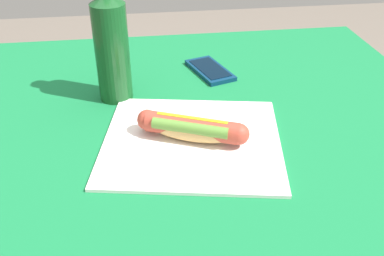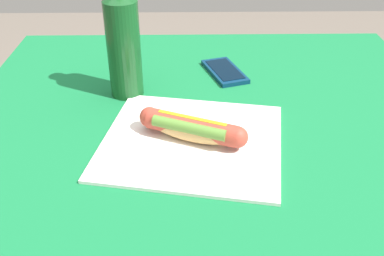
% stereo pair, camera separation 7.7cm
% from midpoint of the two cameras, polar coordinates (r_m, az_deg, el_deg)
% --- Properties ---
extents(dining_table, '(0.98, 1.00, 0.74)m').
position_cam_midpoint_polar(dining_table, '(0.90, 4.90, -7.76)').
color(dining_table, brown).
rests_on(dining_table, ground).
extents(paper_wrapper, '(0.36, 0.34, 0.01)m').
position_cam_midpoint_polar(paper_wrapper, '(0.78, 2.81, -1.76)').
color(paper_wrapper, silver).
rests_on(paper_wrapper, dining_table).
extents(hot_dog, '(0.19, 0.10, 0.05)m').
position_cam_midpoint_polar(hot_dog, '(0.77, 2.84, -0.11)').
color(hot_dog, tan).
rests_on(hot_dog, paper_wrapper).
extents(cell_phone, '(0.11, 0.15, 0.01)m').
position_cam_midpoint_polar(cell_phone, '(1.03, 6.40, 7.26)').
color(cell_phone, '#0A2D4C').
rests_on(cell_phone, dining_table).
extents(soda_bottle, '(0.07, 0.07, 0.26)m').
position_cam_midpoint_polar(soda_bottle, '(0.90, -6.45, 10.89)').
color(soda_bottle, '#14471E').
rests_on(soda_bottle, dining_table).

